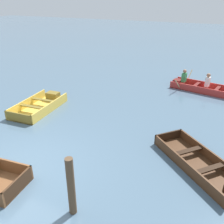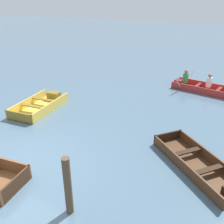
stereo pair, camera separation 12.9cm
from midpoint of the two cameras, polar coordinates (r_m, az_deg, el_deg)
ground_plane at (r=7.24m, az=-20.86°, el=-12.17°), size 80.00×80.00×0.00m
skiff_yellow_near_moored at (r=10.51m, az=-15.48°, el=1.55°), size 1.33×2.50×0.37m
skiff_dark_varnish_mid_moored at (r=7.12m, az=20.00°, el=-11.65°), size 2.77×2.64×0.31m
rowboat_red_with_crew at (r=12.74m, az=20.46°, el=5.26°), size 3.40×2.19×0.89m
mooring_post at (r=5.33m, az=-9.34°, el=-16.42°), size 0.16×0.16×1.38m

